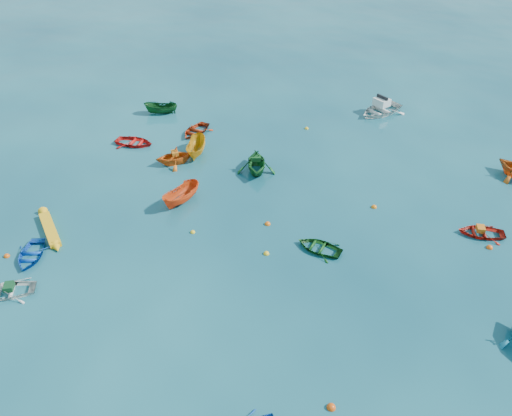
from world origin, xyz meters
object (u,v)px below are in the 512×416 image
Objects in this scene: dinghy_blue_sw at (32,257)px; kayak_yellow at (51,232)px; dinghy_white_near at (9,293)px; motorboat_white at (380,113)px.

dinghy_blue_sw is 0.65× the size of kayak_yellow.
dinghy_blue_sw is at bearing 167.16° from dinghy_white_near.
dinghy_blue_sw is 0.99× the size of dinghy_white_near.
dinghy_white_near is 5.00m from kayak_yellow.
motorboat_white is at bearing 37.07° from dinghy_blue_sw.
dinghy_blue_sw is 2.73m from dinghy_white_near.
kayak_yellow is (-1.08, 2.00, 0.00)m from dinghy_blue_sw.
dinghy_blue_sw is at bearing -127.06° from kayak_yellow.
kayak_yellow is 0.98× the size of motorboat_white.
dinghy_white_near is at bearing -124.58° from kayak_yellow.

